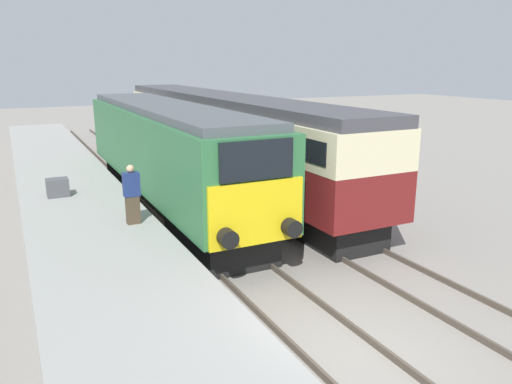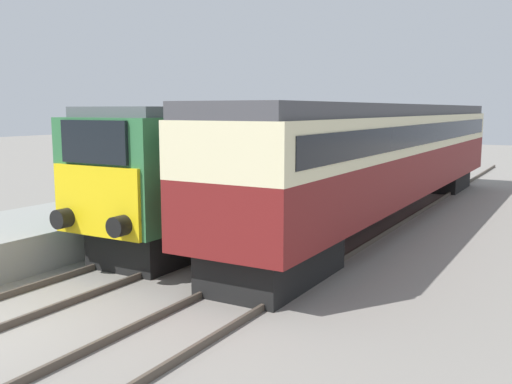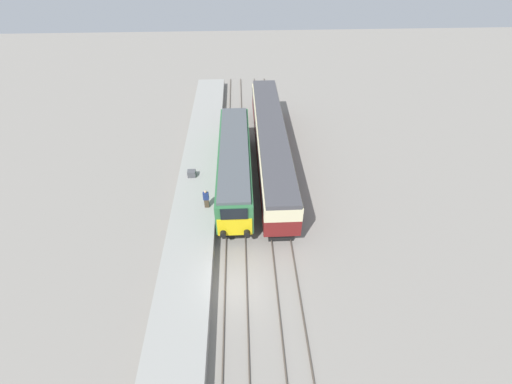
# 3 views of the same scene
# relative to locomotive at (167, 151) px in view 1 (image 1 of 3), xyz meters

# --- Properties ---
(ground_plane) EXTENTS (120.00, 120.00, 0.00)m
(ground_plane) POSITION_rel_locomotive_xyz_m (0.00, -11.12, -2.16)
(ground_plane) COLOR gray
(platform_left) EXTENTS (3.50, 50.00, 0.91)m
(platform_left) POSITION_rel_locomotive_xyz_m (-3.30, -3.12, -1.70)
(platform_left) COLOR gray
(platform_left) RESTS_ON ground_plane
(rails_near_track) EXTENTS (1.51, 60.00, 0.14)m
(rails_near_track) POSITION_rel_locomotive_xyz_m (0.00, -6.12, -2.09)
(rails_near_track) COLOR #4C4238
(rails_near_track) RESTS_ON ground_plane
(rails_far_track) EXTENTS (1.50, 60.00, 0.14)m
(rails_far_track) POSITION_rel_locomotive_xyz_m (3.40, -6.12, -2.09)
(rails_far_track) COLOR #4C4238
(rails_far_track) RESTS_ON ground_plane
(locomotive) EXTENTS (2.70, 15.14, 3.83)m
(locomotive) POSITION_rel_locomotive_xyz_m (0.00, 0.00, 0.00)
(locomotive) COLOR black
(locomotive) RESTS_ON ground_plane
(passenger_carriage) EXTENTS (2.75, 21.36, 3.93)m
(passenger_carriage) POSITION_rel_locomotive_xyz_m (3.40, 3.04, 0.25)
(passenger_carriage) COLOR black
(passenger_carriage) RESTS_ON ground_plane
(person_on_platform) EXTENTS (0.44, 0.26, 1.67)m
(person_on_platform) POSITION_rel_locomotive_xyz_m (-2.24, -4.13, -0.42)
(person_on_platform) COLOR #473828
(person_on_platform) RESTS_ON platform_left
(luggage_crate) EXTENTS (0.70, 0.56, 0.60)m
(luggage_crate) POSITION_rel_locomotive_xyz_m (-3.83, -0.07, -0.95)
(luggage_crate) COLOR #4C4C51
(luggage_crate) RESTS_ON platform_left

